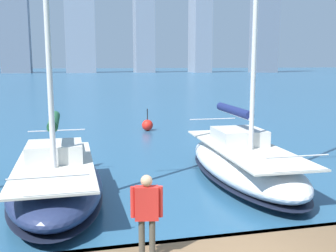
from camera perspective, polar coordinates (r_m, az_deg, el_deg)
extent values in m
cube|color=#473828|center=(8.77, 7.23, -15.86)|extent=(28.00, 0.16, 0.10)
cube|color=slate|center=(180.27, 13.91, 16.20)|extent=(10.14, 8.18, 54.10)
cube|color=gray|center=(175.88, 4.69, 13.99)|extent=(7.60, 11.22, 38.08)
cube|color=gray|center=(173.68, -3.55, 14.70)|extent=(8.12, 9.09, 41.90)
cube|color=gray|center=(173.13, -12.78, 15.70)|extent=(12.07, 11.33, 49.05)
cube|color=slate|center=(173.92, -21.36, 13.24)|extent=(11.19, 8.13, 36.78)
ellipsoid|color=white|center=(14.63, 10.87, -5.42)|extent=(3.02, 8.03, 1.21)
ellipsoid|color=black|center=(14.72, 10.83, -6.67)|extent=(3.04, 8.07, 0.10)
cube|color=beige|center=(14.49, 10.95, -3.00)|extent=(2.49, 7.06, 0.06)
cube|color=silver|center=(14.86, 10.27, -1.47)|extent=(1.74, 1.79, 0.55)
cylinder|color=silver|center=(13.72, 12.57, 15.92)|extent=(0.16, 0.16, 9.29)
cylinder|color=silver|center=(15.28, 9.51, 1.79)|extent=(0.20, 3.35, 0.12)
cylinder|color=navy|center=(15.27, 9.52, 2.23)|extent=(0.40, 3.08, 0.32)
cylinder|color=silver|center=(11.18, 18.33, -4.19)|extent=(1.84, 0.09, 0.04)
cylinder|color=silver|center=(17.70, 6.50, 1.02)|extent=(2.12, 0.09, 0.04)
ellipsoid|color=navy|center=(12.62, -16.00, -8.07)|extent=(2.84, 6.91, 1.17)
ellipsoid|color=black|center=(12.71, -15.93, -9.46)|extent=(2.86, 6.95, 0.10)
cube|color=beige|center=(12.45, -16.12, -5.36)|extent=(2.33, 6.08, 0.06)
cube|color=silver|center=(12.78, -16.12, -3.58)|extent=(1.68, 1.53, 0.55)
cylinder|color=silver|center=(13.15, -16.19, 0.21)|extent=(0.15, 2.89, 0.12)
cylinder|color=#1E5633|center=(13.13, -16.22, 0.73)|extent=(0.35, 2.66, 0.32)
cylinder|color=silver|center=(9.26, -16.95, -7.07)|extent=(1.81, 0.06, 0.04)
cylinder|color=silver|center=(15.38, -15.81, -0.63)|extent=(2.08, 0.06, 0.04)
cylinder|color=#4C473D|center=(7.66, -2.30, -16.05)|extent=(0.12, 0.12, 0.77)
cylinder|color=#4C473D|center=(7.66, -3.83, -16.07)|extent=(0.12, 0.12, 0.77)
cube|color=red|center=(7.39, -3.11, -11.11)|extent=(0.46, 0.26, 0.64)
cylinder|color=red|center=(7.38, -1.11, -10.90)|extent=(0.09, 0.09, 0.59)
cylinder|color=red|center=(7.38, -5.11, -10.94)|extent=(0.09, 0.09, 0.59)
sphere|color=tan|center=(7.25, -3.14, -7.94)|extent=(0.22, 0.22, 0.22)
sphere|color=red|center=(24.79, -3.00, 0.12)|extent=(0.70, 0.70, 0.70)
cylinder|color=black|center=(24.69, -3.02, 1.73)|extent=(0.06, 0.06, 0.70)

